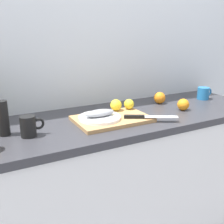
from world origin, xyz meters
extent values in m
cube|color=silver|center=(0.00, 0.33, 1.25)|extent=(3.20, 0.05, 2.50)
cube|color=white|center=(0.00, 0.00, 0.43)|extent=(2.00, 0.58, 0.86)
cube|color=#333338|center=(0.00, 0.00, 0.88)|extent=(2.00, 0.60, 0.04)
cube|color=tan|center=(-0.03, -0.05, 0.91)|extent=(0.40, 0.27, 0.02)
cylinder|color=white|center=(-0.10, -0.05, 0.93)|extent=(0.23, 0.23, 0.01)
ellipsoid|color=gray|center=(-0.10, -0.05, 0.95)|extent=(0.17, 0.07, 0.04)
cube|color=silver|center=(0.20, -0.20, 0.93)|extent=(0.17, 0.12, 0.00)
cube|color=black|center=(0.07, -0.13, 0.93)|extent=(0.11, 0.07, 0.02)
sphere|color=yellow|center=(0.14, 0.04, 0.95)|extent=(0.06, 0.06, 0.06)
sphere|color=yellow|center=(0.05, 0.05, 0.95)|extent=(0.07, 0.07, 0.07)
cylinder|color=black|center=(-0.48, -0.07, 0.95)|extent=(0.07, 0.07, 0.10)
torus|color=black|center=(-0.43, -0.07, 0.95)|extent=(0.06, 0.01, 0.06)
cylinder|color=#2672B2|center=(0.78, 0.07, 0.94)|extent=(0.08, 0.08, 0.09)
torus|color=#2672B2|center=(0.83, 0.07, 0.95)|extent=(0.06, 0.01, 0.06)
sphere|color=orange|center=(0.43, 0.12, 0.94)|extent=(0.08, 0.08, 0.08)
sphere|color=orange|center=(0.46, -0.08, 0.94)|extent=(0.07, 0.07, 0.07)
cylinder|color=black|center=(-0.57, -0.01, 0.98)|extent=(0.05, 0.05, 0.17)
camera|label=1|loc=(-0.66, -1.26, 1.36)|focal=42.04mm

